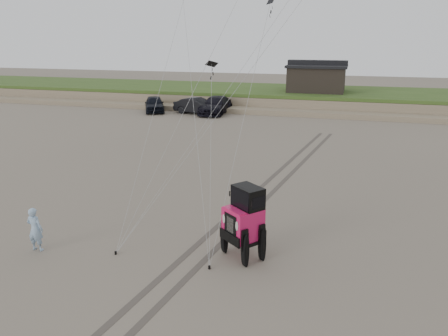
{
  "coord_description": "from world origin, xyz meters",
  "views": [
    {
      "loc": [
        5.8,
        -12.71,
        7.54
      ],
      "look_at": [
        1.24,
        3.0,
        2.6
      ],
      "focal_mm": 35.0,
      "sensor_mm": 36.0,
      "label": 1
    }
  ],
  "objects": [
    {
      "name": "jeep",
      "position": [
        2.53,
        0.94,
        1.04
      ],
      "size": [
        5.38,
        5.87,
        2.08
      ],
      "primitive_type": null,
      "rotation": [
        0.0,
        0.0,
        -0.68
      ],
      "color": "#DC1A5B",
      "rests_on": "ground"
    },
    {
      "name": "dune_ridge",
      "position": [
        0.0,
        37.5,
        0.82
      ],
      "size": [
        160.0,
        14.25,
        1.73
      ],
      "color": "#7A6B54",
      "rests_on": "ground"
    },
    {
      "name": "stake_aux",
      "position": [
        1.66,
        -0.23,
        0.06
      ],
      "size": [
        0.08,
        0.08,
        0.12
      ],
      "primitive_type": "cylinder",
      "color": "black",
      "rests_on": "ground"
    },
    {
      "name": "truck_a",
      "position": [
        -13.85,
        28.91,
        0.81
      ],
      "size": [
        3.8,
        5.08,
        1.61
      ],
      "primitive_type": "imported",
      "rotation": [
        0.0,
        0.0,
        0.46
      ],
      "color": "black",
      "rests_on": "ground"
    },
    {
      "name": "truck_b",
      "position": [
        -9.07,
        28.84,
        0.8
      ],
      "size": [
        5.15,
        2.79,
        1.61
      ],
      "primitive_type": "imported",
      "rotation": [
        0.0,
        0.0,
        1.34
      ],
      "color": "black",
      "rests_on": "ground"
    },
    {
      "name": "man",
      "position": [
        -4.84,
        -0.69,
        0.83
      ],
      "size": [
        0.62,
        0.41,
        1.67
      ],
      "primitive_type": "imported",
      "rotation": [
        0.0,
        0.0,
        3.16
      ],
      "color": "#87A2D0",
      "rests_on": "ground"
    },
    {
      "name": "tire_tracks",
      "position": [
        2.0,
        8.0,
        0.0
      ],
      "size": [
        5.22,
        29.74,
        0.01
      ],
      "color": "#4C443D",
      "rests_on": "ground"
    },
    {
      "name": "truck_c",
      "position": [
        -7.34,
        29.47,
        0.85
      ],
      "size": [
        2.38,
        5.84,
        1.69
      ],
      "primitive_type": "imported",
      "rotation": [
        0.0,
        0.0,
        -0.0
      ],
      "color": "black",
      "rests_on": "ground"
    },
    {
      "name": "stake_main",
      "position": [
        -1.91,
        -0.19,
        0.06
      ],
      "size": [
        0.08,
        0.08,
        0.12
      ],
      "primitive_type": "cylinder",
      "color": "black",
      "rests_on": "ground"
    },
    {
      "name": "cabin",
      "position": [
        2.0,
        37.0,
        3.24
      ],
      "size": [
        6.4,
        5.4,
        3.35
      ],
      "color": "black",
      "rests_on": "dune_ridge"
    },
    {
      "name": "ground",
      "position": [
        0.0,
        0.0,
        0.0
      ],
      "size": [
        160.0,
        160.0,
        0.0
      ],
      "primitive_type": "plane",
      "color": "#6B6054",
      "rests_on": "ground"
    }
  ]
}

